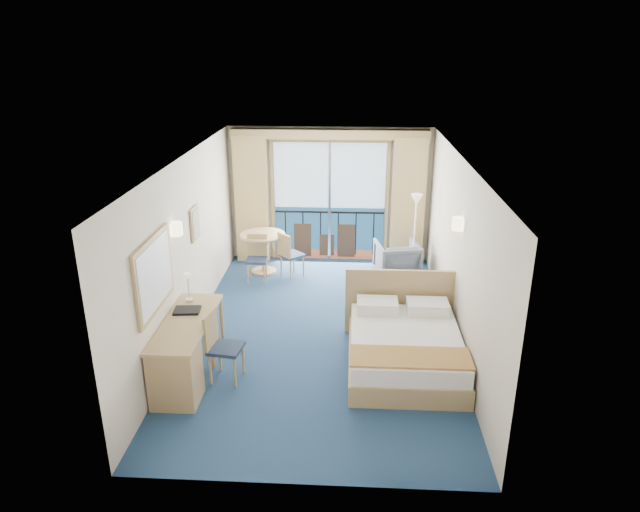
{
  "coord_description": "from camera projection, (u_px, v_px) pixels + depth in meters",
  "views": [
    {
      "loc": [
        0.44,
        -7.85,
        4.25
      ],
      "look_at": [
        -0.02,
        0.2,
        1.19
      ],
      "focal_mm": 32.0,
      "sensor_mm": 36.0,
      "label": 1
    }
  ],
  "objects": [
    {
      "name": "curtain_right",
      "position": [
        408.0,
        202.0,
        11.19
      ],
      "size": [
        0.65,
        0.22,
        2.55
      ],
      "primitive_type": "cube",
      "color": "tan",
      "rests_on": "room_walls"
    },
    {
      "name": "phone",
      "position": [
        438.0,
        295.0,
        8.8
      ],
      "size": [
        0.21,
        0.19,
        0.08
      ],
      "primitive_type": "cube",
      "rotation": [
        0.0,
        0.0,
        0.37
      ],
      "color": "white",
      "rests_on": "nightstand"
    },
    {
      "name": "bed",
      "position": [
        405.0,
        346.0,
        7.86
      ],
      "size": [
        1.68,
        2.0,
        1.06
      ],
      "color": "tan",
      "rests_on": "ground"
    },
    {
      "name": "desk_lamp",
      "position": [
        188.0,
        281.0,
        7.9
      ],
      "size": [
        0.11,
        0.11,
        0.41
      ],
      "color": "silver",
      "rests_on": "desk"
    },
    {
      "name": "table_chair_a",
      "position": [
        289.0,
        252.0,
        10.77
      ],
      "size": [
        0.54,
        0.54,
        0.88
      ],
      "rotation": [
        0.0,
        0.0,
        2.32
      ],
      "color": "#202F4C",
      "rests_on": "ground"
    },
    {
      "name": "pelmet",
      "position": [
        330.0,
        134.0,
        10.84
      ],
      "size": [
        3.8,
        0.25,
        0.18
      ],
      "primitive_type": "cube",
      "color": "tan",
      "rests_on": "room_walls"
    },
    {
      "name": "armchair",
      "position": [
        397.0,
        260.0,
        10.77
      ],
      "size": [
        0.9,
        0.92,
        0.72
      ],
      "primitive_type": "imported",
      "rotation": [
        0.0,
        0.0,
        3.34
      ],
      "color": "#494F58",
      "rests_on": "ground"
    },
    {
      "name": "folder",
      "position": [
        187.0,
        310.0,
        7.7
      ],
      "size": [
        0.37,
        0.29,
        0.03
      ],
      "primitive_type": "cube",
      "rotation": [
        0.0,
        0.0,
        0.09
      ],
      "color": "black",
      "rests_on": "desk"
    },
    {
      "name": "desk_chair",
      "position": [
        220.0,
        342.0,
        7.47
      ],
      "size": [
        0.48,
        0.47,
        0.96
      ],
      "rotation": [
        0.0,
        0.0,
        1.42
      ],
      "color": "#202F4C",
      "rests_on": "ground"
    },
    {
      "name": "room_walls",
      "position": [
        321.0,
        223.0,
        8.23
      ],
      "size": [
        4.04,
        6.54,
        2.72
      ],
      "color": "silver",
      "rests_on": "ground"
    },
    {
      "name": "nightstand",
      "position": [
        435.0,
        313.0,
        8.9
      ],
      "size": [
        0.41,
        0.39,
        0.53
      ],
      "primitive_type": "cube",
      "color": "tan",
      "rests_on": "ground"
    },
    {
      "name": "floor",
      "position": [
        321.0,
        332.0,
        8.86
      ],
      "size": [
        6.5,
        6.5,
        0.0
      ],
      "primitive_type": "plane",
      "color": "navy",
      "rests_on": "ground"
    },
    {
      "name": "wall_print",
      "position": [
        195.0,
        223.0,
        8.81
      ],
      "size": [
        0.04,
        0.42,
        0.52
      ],
      "color": "tan",
      "rests_on": "room_walls"
    },
    {
      "name": "balcony_door",
      "position": [
        329.0,
        205.0,
        11.46
      ],
      "size": [
        2.36,
        0.03,
        2.52
      ],
      "color": "navy",
      "rests_on": "room_walls"
    },
    {
      "name": "sconce_left",
      "position": [
        176.0,
        229.0,
        7.74
      ],
      "size": [
        0.18,
        0.18,
        0.18
      ],
      "primitive_type": "cylinder",
      "color": "#FBDCB0",
      "rests_on": "room_walls"
    },
    {
      "name": "sconce_right",
      "position": [
        459.0,
        224.0,
        7.96
      ],
      "size": [
        0.18,
        0.18,
        0.18
      ],
      "primitive_type": "cylinder",
      "color": "#FBDCB0",
      "rests_on": "room_walls"
    },
    {
      "name": "desk",
      "position": [
        178.0,
        364.0,
        7.14
      ],
      "size": [
        0.6,
        1.74,
        0.81
      ],
      "color": "tan",
      "rests_on": "ground"
    },
    {
      "name": "mirror",
      "position": [
        154.0,
        275.0,
        7.01
      ],
      "size": [
        0.05,
        1.25,
        0.95
      ],
      "color": "tan",
      "rests_on": "room_walls"
    },
    {
      "name": "curtain_left",
      "position": [
        252.0,
        200.0,
        11.35
      ],
      "size": [
        0.65,
        0.22,
        2.55
      ],
      "primitive_type": "cube",
      "color": "tan",
      "rests_on": "room_walls"
    },
    {
      "name": "table_chair_b",
      "position": [
        257.0,
        255.0,
        10.65
      ],
      "size": [
        0.39,
        0.39,
        0.88
      ],
      "rotation": [
        0.0,
        0.0,
        0.03
      ],
      "color": "#202F4C",
      "rests_on": "ground"
    },
    {
      "name": "round_table",
      "position": [
        263.0,
        243.0,
        10.97
      ],
      "size": [
        0.87,
        0.87,
        0.78
      ],
      "color": "tan",
      "rests_on": "ground"
    },
    {
      "name": "floor_lamp",
      "position": [
        416.0,
        216.0,
        10.4
      ],
      "size": [
        0.23,
        0.23,
        1.65
      ],
      "color": "silver",
      "rests_on": "ground"
    }
  ]
}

